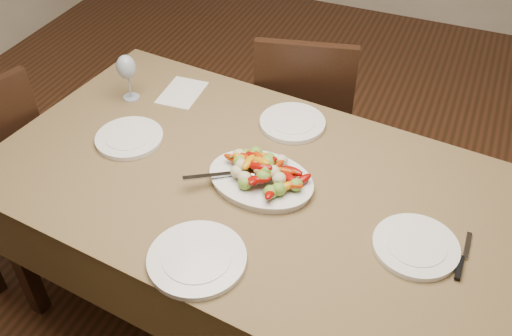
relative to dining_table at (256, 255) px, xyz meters
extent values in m
plane|color=#3F2213|center=(-0.03, 0.02, -0.38)|extent=(6.00, 6.00, 0.00)
cube|color=brown|center=(0.00, 0.00, 0.00)|extent=(1.94, 1.23, 0.76)
ellipsoid|color=white|center=(0.02, 0.00, 0.39)|extent=(0.38, 0.30, 0.02)
cylinder|color=white|center=(-0.52, 0.03, 0.39)|extent=(0.25, 0.25, 0.02)
cylinder|color=white|center=(0.55, -0.09, 0.39)|extent=(0.26, 0.26, 0.02)
cylinder|color=white|center=(0.00, 0.35, 0.39)|extent=(0.25, 0.25, 0.02)
cylinder|color=white|center=(-0.02, -0.38, 0.39)|extent=(0.29, 0.29, 0.02)
cube|color=silver|center=(-0.49, 0.38, 0.38)|extent=(0.16, 0.22, 0.00)
camera|label=1|loc=(0.55, -1.31, 1.67)|focal=40.00mm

